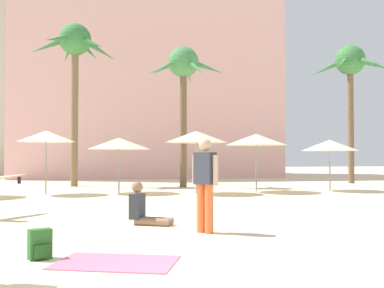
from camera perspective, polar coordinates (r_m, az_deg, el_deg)
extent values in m
plane|color=beige|center=(5.55, 0.54, -16.48)|extent=(120.00, 120.00, 0.00)
cube|color=beige|center=(36.27, -5.72, 8.69)|extent=(18.57, 10.40, 15.89)
cube|color=beige|center=(43.71, -19.29, 13.43)|extent=(13.05, 11.85, 25.48)
cylinder|color=brown|center=(26.84, 19.06, 2.65)|extent=(0.32, 0.32, 6.80)
sphere|color=#387A3D|center=(27.30, 18.99, 9.79)|extent=(1.64, 1.64, 1.64)
cone|color=#387A3D|center=(27.70, 21.54, 9.12)|extent=(1.88, 0.70, 0.84)
cone|color=#387A3D|center=(28.49, 18.82, 8.68)|extent=(1.14, 1.80, 0.95)
cone|color=#387A3D|center=(27.30, 16.36, 8.99)|extent=(1.72, 1.27, 1.06)
cone|color=#387A3D|center=(26.10, 18.05, 9.41)|extent=(1.61, 1.42, 1.13)
cone|color=#387A3D|center=(26.39, 20.98, 9.50)|extent=(0.83, 1.86, 0.97)
cylinder|color=brown|center=(22.07, -1.08, 2.46)|extent=(0.34, 0.34, 6.02)
sphere|color=#428447|center=(22.49, -1.08, 10.12)|extent=(1.47, 1.47, 1.47)
cone|color=#428447|center=(22.44, 1.87, 9.43)|extent=(1.69, 0.64, 0.86)
cone|color=#428447|center=(23.48, -0.49, 8.71)|extent=(0.92, 1.62, 1.02)
cone|color=#428447|center=(22.97, -3.72, 9.34)|extent=(1.54, 1.25, 0.74)
cone|color=#428447|center=(21.77, -3.36, 9.45)|extent=(1.56, 1.04, 1.08)
cone|color=#428447|center=(21.51, 0.39, 9.53)|extent=(0.85, 1.59, 1.12)
cylinder|color=brown|center=(23.40, -14.32, 3.79)|extent=(0.34, 0.34, 7.25)
sphere|color=#387A3D|center=(24.01, -14.26, 12.44)|extent=(1.57, 1.57, 1.57)
cone|color=#387A3D|center=(24.00, -11.39, 11.32)|extent=(1.77, 0.53, 1.20)
cone|color=#387A3D|center=(24.99, -12.69, 11.20)|extent=(1.20, 1.77, 0.89)
cone|color=#387A3D|center=(25.07, -15.04, 10.95)|extent=(0.91, 1.81, 1.07)
cone|color=#387A3D|center=(23.88, -17.22, 11.57)|extent=(1.81, 0.54, 1.10)
cone|color=#387A3D|center=(23.01, -16.28, 12.39)|extent=(1.36, 1.69, 0.86)
cone|color=#387A3D|center=(22.99, -12.35, 12.15)|extent=(1.44, 1.59, 1.03)
cylinder|color=gray|center=(18.46, -17.62, -2.20)|extent=(0.06, 0.06, 2.45)
cone|color=white|center=(18.48, -17.59, 0.93)|extent=(2.15, 2.15, 0.43)
cylinder|color=gray|center=(19.12, 7.95, -2.33)|extent=(0.06, 0.06, 2.39)
cone|color=beige|center=(19.13, 7.94, 0.55)|extent=(2.53, 2.53, 0.46)
cylinder|color=gray|center=(20.41, 16.69, -2.54)|extent=(0.06, 0.06, 2.17)
cone|color=beige|center=(20.41, 16.67, -0.15)|extent=(2.38, 2.38, 0.47)
cylinder|color=gray|center=(18.51, -9.02, -2.63)|extent=(0.06, 0.06, 2.20)
cone|color=beige|center=(18.52, -9.01, 0.06)|extent=(2.50, 2.50, 0.46)
cylinder|color=gray|center=(18.03, 0.52, -2.27)|extent=(0.06, 0.06, 2.46)
cone|color=beige|center=(18.05, 0.52, 0.90)|extent=(2.44, 2.44, 0.46)
cube|color=#EF6684|center=(6.46, -9.41, -14.26)|extent=(1.85, 1.51, 0.01)
cube|color=#296328|center=(6.90, -18.31, -11.66)|extent=(0.35, 0.28, 0.42)
cube|color=#214F20|center=(6.80, -18.04, -12.53)|extent=(0.22, 0.14, 0.18)
cube|color=black|center=(12.52, -20.61, -4.22)|extent=(0.08, 0.10, 0.19)
cylinder|color=orange|center=(8.67, 2.14, -8.02)|extent=(0.22, 0.22, 0.92)
cylinder|color=orange|center=(8.80, 1.12, -7.92)|extent=(0.22, 0.22, 0.92)
cube|color=#333842|center=(8.69, 1.62, -3.00)|extent=(0.42, 0.45, 0.60)
sphere|color=#D1A889|center=(8.69, 1.62, -0.12)|extent=(0.34, 0.34, 0.24)
cylinder|color=#D1A889|center=(8.53, 2.91, -3.26)|extent=(0.14, 0.14, 0.57)
cylinder|color=#D1A889|center=(8.85, 0.38, -3.21)|extent=(0.14, 0.14, 0.57)
cylinder|color=#936B51|center=(9.90, -4.52, -9.44)|extent=(0.75, 0.49, 0.16)
cylinder|color=#936B51|center=(9.71, -4.94, -9.58)|extent=(0.75, 0.49, 0.16)
cube|color=#333842|center=(9.91, -6.79, -7.65)|extent=(0.38, 0.46, 0.53)
sphere|color=#936B51|center=(9.88, -6.78, -5.31)|extent=(0.32, 0.32, 0.24)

